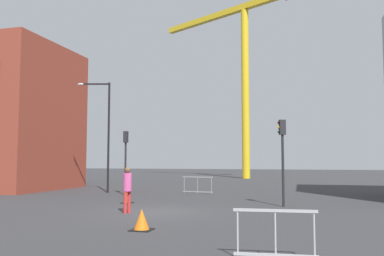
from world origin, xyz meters
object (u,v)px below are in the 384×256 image
Objects in this scene: construction_crane at (241,57)px; traffic_cone_by_barrier at (142,220)px; traffic_cone_orange at (127,198)px; streetlamp_tall at (104,126)px; traffic_light_verge at (282,148)px; pedestrian_walking at (127,186)px; traffic_light_crosswalk at (126,152)px.

traffic_cone_by_barrier is (2.06, -36.63, -14.25)m from construction_crane.
construction_crane reaches higher than traffic_cone_by_barrier.
traffic_cone_by_barrier is (3.68, -7.21, 0.05)m from traffic_cone_orange.
streetlamp_tall is 13.08m from traffic_light_verge.
construction_crane is at bearing 93.22° from traffic_cone_by_barrier.
pedestrian_walking is at bearing 119.96° from traffic_cone_by_barrier.
traffic_light_verge is 7.28× the size of traffic_cone_orange.
traffic_cone_by_barrier is at bearing -86.78° from construction_crane.
streetlamp_tall is at bearing 122.05° from pedestrian_walking.
construction_crane reaches higher than traffic_cone_orange.
traffic_light_crosswalk is (-3.63, -25.18, -11.91)m from construction_crane.
construction_crane is 2.88× the size of streetlamp_tall.
pedestrian_walking is at bearing -57.95° from streetlamp_tall.
traffic_light_crosswalk is at bearing -98.20° from construction_crane.
traffic_light_verge is 7.40m from pedestrian_walking.
construction_crane is at bearing 89.93° from pedestrian_walking.
streetlamp_tall is 13.31× the size of traffic_cone_orange.
streetlamp_tall is 8.22m from traffic_cone_orange.
traffic_light_verge is (5.99, -29.01, -11.85)m from construction_crane.
traffic_light_crosswalk is at bearing 116.43° from traffic_cone_by_barrier.
traffic_cone_orange is (-1.62, -29.42, -14.30)m from construction_crane.
construction_crane is 32.75m from traffic_cone_orange.
traffic_light_crosswalk reaches higher than traffic_cone_by_barrier.
construction_crane is 5.27× the size of traffic_light_verge.
construction_crane is 26.45m from streetlamp_tall.
streetlamp_tall is at bearing 155.87° from traffic_light_verge.
traffic_cone_by_barrier is (7.91, -12.92, -4.09)m from streetlamp_tall.
traffic_cone_by_barrier is at bearing -117.29° from traffic_light_verge.
construction_crane is 5.40× the size of traffic_light_crosswalk.
pedestrian_walking is 3.35× the size of traffic_cone_orange.
pedestrian_walking is 3.98m from traffic_cone_orange.
traffic_cone_orange is at bearing -53.51° from streetlamp_tall.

